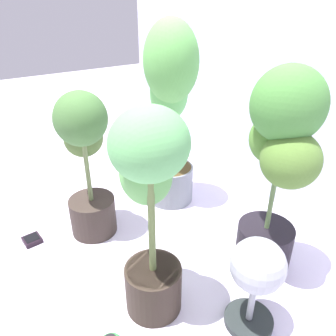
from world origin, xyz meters
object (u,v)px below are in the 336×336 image
Objects in this scene: potted_plant_front_left at (86,159)px; hygrometer_box at (32,240)px; potted_plant_back_left at (170,102)px; floor_fan at (257,272)px; potted_plant_back_right at (279,163)px; potted_plant_front_right at (150,200)px.

hygrometer_box is (-0.06, -0.30, -0.39)m from potted_plant_front_left.
floor_fan is (0.87, -0.21, -0.33)m from potted_plant_back_left.
potted_plant_back_left is at bearing 122.46° from floor_fan.
potted_plant_back_left is at bearing -176.08° from potted_plant_back_right.
potted_plant_back_left is (-0.69, -0.05, 0.06)m from potted_plant_back_right.
potted_plant_front_left is 0.90× the size of potted_plant_front_right.
potted_plant_back_left is 0.76m from potted_plant_front_right.
hygrometer_box is 0.23× the size of floor_fan.
floor_fan is (0.19, -0.26, -0.26)m from potted_plant_back_right.
hygrometer_box is at bearing -130.27° from potted_plant_back_right.
potted_plant_back_left is 1.22× the size of potted_plant_front_right.
floor_fan is (0.89, 0.58, 0.24)m from hygrometer_box.
floor_fan is (0.83, 0.28, -0.15)m from potted_plant_front_left.
potted_plant_front_left is 0.50m from hygrometer_box.
potted_plant_back_left is 2.60× the size of floor_fan.
potted_plant_back_left reaches higher than floor_fan.
hygrometer_box is at bearing 168.95° from floor_fan.
potted_plant_front_right reaches higher than potted_plant_front_left.
potted_plant_front_right is (0.56, 0.03, 0.08)m from potted_plant_front_left.
potted_plant_back_left is 0.97m from hygrometer_box.
potted_plant_back_left is 0.96m from floor_fan.
potted_plant_back_left is at bearing 94.91° from potted_plant_front_left.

